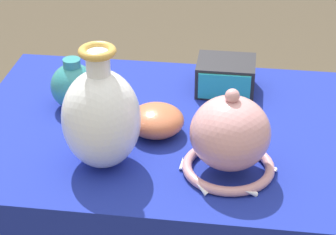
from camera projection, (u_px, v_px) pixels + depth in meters
display_table at (161, 162)px, 1.66m from camera, size 0.96×0.72×0.78m
vase_tall_bulbous at (101, 117)px, 1.43m from camera, size 0.17×0.17×0.29m
vase_dome_bell at (230, 138)px, 1.42m from camera, size 0.22×0.21×0.21m
mosaic_tile_box at (226, 76)px, 1.77m from camera, size 0.16×0.14×0.09m
jar_round_teal at (74, 86)px, 1.68m from camera, size 0.12×0.12×0.14m
bowl_shallow_terracotta at (156, 120)px, 1.58m from camera, size 0.14×0.14×0.07m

